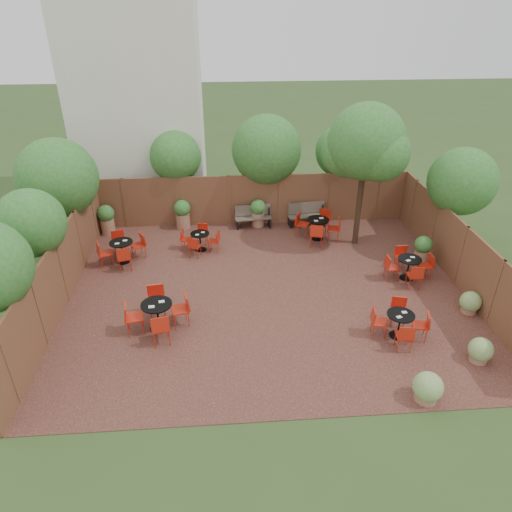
{
  "coord_description": "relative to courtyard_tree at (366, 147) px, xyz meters",
  "views": [
    {
      "loc": [
        -1.23,
        -11.9,
        8.0
      ],
      "look_at": [
        -0.29,
        0.5,
        1.0
      ],
      "focal_mm": 32.62,
      "sensor_mm": 36.0,
      "label": 1
    }
  ],
  "objects": [
    {
      "name": "fence_back",
      "position": [
        -3.55,
        2.03,
        -2.62
      ],
      "size": [
        12.0,
        0.08,
        2.0
      ],
      "primitive_type": "cube",
      "color": "brown",
      "rests_on": "ground"
    },
    {
      "name": "park_bench_right",
      "position": [
        -1.53,
        1.66,
        -3.13
      ],
      "size": [
        1.5,
        0.64,
        0.9
      ],
      "rotation": [
        0.0,
        0.0,
        0.12
      ],
      "color": "brown",
      "rests_on": "courtyard_paving"
    },
    {
      "name": "planters",
      "position": [
        -4.71,
        0.92,
        -2.99
      ],
      "size": [
        11.58,
        4.08,
        1.16
      ],
      "color": "#94644A",
      "rests_on": "courtyard_paving"
    },
    {
      "name": "bistro_tables",
      "position": [
        -3.69,
        -2.22,
        -3.15
      ],
      "size": [
        10.82,
        7.38,
        0.95
      ],
      "color": "black",
      "rests_on": "courtyard_paving"
    },
    {
      "name": "neighbour_building",
      "position": [
        -8.05,
        5.03,
        0.38
      ],
      "size": [
        5.0,
        4.0,
        8.0
      ],
      "primitive_type": "cube",
      "color": "silver",
      "rests_on": "ground"
    },
    {
      "name": "ground",
      "position": [
        -3.55,
        -2.97,
        -3.62
      ],
      "size": [
        80.0,
        80.0,
        0.0
      ],
      "primitive_type": "plane",
      "color": "#354F23",
      "rests_on": "ground"
    },
    {
      "name": "overhang_foliage",
      "position": [
        -5.29,
        0.09,
        -0.91
      ],
      "size": [
        15.62,
        10.54,
        2.68
      ],
      "color": "#2B6922",
      "rests_on": "ground"
    },
    {
      "name": "fence_right",
      "position": [
        2.45,
        -2.97,
        -2.62
      ],
      "size": [
        0.08,
        10.0,
        2.0
      ],
      "primitive_type": "cube",
      "color": "brown",
      "rests_on": "ground"
    },
    {
      "name": "low_shrubs",
      "position": [
        0.88,
        -6.36,
        -3.27
      ],
      "size": [
        3.19,
        3.79,
        0.73
      ],
      "color": "#94644A",
      "rests_on": "courtyard_paving"
    },
    {
      "name": "park_bench_left",
      "position": [
        -3.64,
        1.65,
        -3.15
      ],
      "size": [
        1.44,
        0.59,
        0.87
      ],
      "rotation": [
        0.0,
        0.0,
        0.1
      ],
      "color": "brown",
      "rests_on": "courtyard_paving"
    },
    {
      "name": "courtyard_tree",
      "position": [
        0.0,
        0.0,
        0.0
      ],
      "size": [
        2.73,
        2.63,
        5.03
      ],
      "rotation": [
        0.0,
        0.0,
        -0.21
      ],
      "color": "black",
      "rests_on": "courtyard_paving"
    },
    {
      "name": "courtyard_paving",
      "position": [
        -3.55,
        -2.97,
        -3.61
      ],
      "size": [
        12.0,
        10.0,
        0.02
      ],
      "primitive_type": "cube",
      "color": "#3C1D18",
      "rests_on": "ground"
    },
    {
      "name": "fence_left",
      "position": [
        -9.55,
        -2.97,
        -2.62
      ],
      "size": [
        0.08,
        10.0,
        2.0
      ],
      "primitive_type": "cube",
      "color": "brown",
      "rests_on": "ground"
    }
  ]
}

